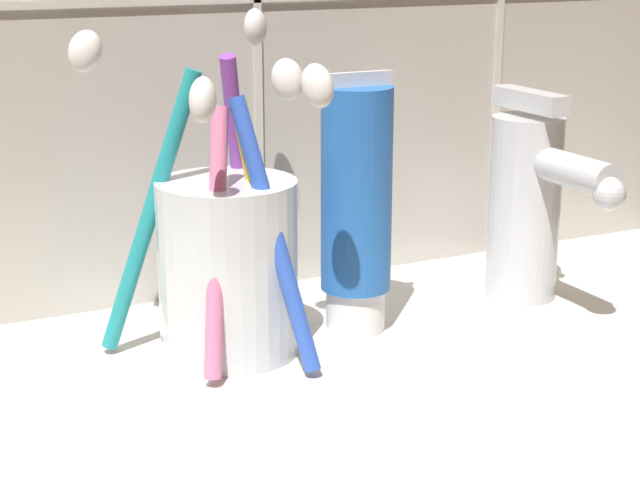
{
  "coord_description": "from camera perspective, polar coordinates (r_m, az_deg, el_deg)",
  "views": [
    {
      "loc": [
        -23.93,
        -46.6,
        24.44
      ],
      "look_at": [
        -0.19,
        2.23,
        8.8
      ],
      "focal_mm": 60.0,
      "sensor_mm": 36.0,
      "label": 1
    }
  ],
  "objects": [
    {
      "name": "sink_faucet",
      "position": [
        0.68,
        11.16,
        2.11
      ],
      "size": [
        4.49,
        11.51,
        13.2
      ],
      "rotation": [
        0.0,
        0.0,
        -1.56
      ],
      "color": "silver",
      "rests_on": "sink_counter"
    },
    {
      "name": "toothbrush_cup",
      "position": [
        0.58,
        -4.92,
        -0.87
      ],
      "size": [
        12.69,
        13.88,
        18.5
      ],
      "color": "silver",
      "rests_on": "sink_counter"
    },
    {
      "name": "sink_counter",
      "position": [
        0.57,
        1.15,
        -8.04
      ],
      "size": [
        72.34,
        31.56,
        2.0
      ],
      "primitive_type": "cube",
      "color": "silver",
      "rests_on": "ground"
    },
    {
      "name": "toothpaste_tube",
      "position": [
        0.61,
        1.95,
        1.85
      ],
      "size": [
        4.28,
        4.07,
        15.07
      ],
      "color": "white",
      "rests_on": "sink_counter"
    }
  ]
}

